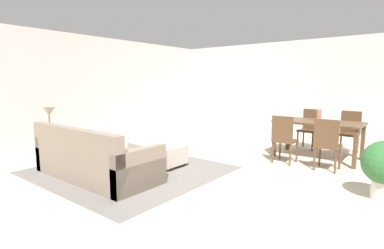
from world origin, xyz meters
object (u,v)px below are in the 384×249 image
dining_chair_far_left (310,126)px  dining_chair_near_right (327,142)px  ottoman_table (157,153)px  dining_chair_far_right (349,130)px  vase_centerpiece (319,116)px  dining_table (318,126)px  side_table (51,140)px  couch (94,160)px  dining_chair_near_left (284,137)px  table_lamp (49,112)px

dining_chair_far_left → dining_chair_near_right: bearing=-64.4°
ottoman_table → dining_chair_far_right: dining_chair_far_right is taller
vase_centerpiece → dining_table: bearing=96.1°
side_table → dining_chair_far_left: size_ratio=0.62×
dining_chair_far_right → side_table: bearing=-134.5°
couch → ottoman_table: size_ratio=2.15×
dining_table → vase_centerpiece: vase_centerpiece is taller
ottoman_table → dining_chair_near_right: (2.61, 1.52, 0.29)m
side_table → dining_table: bearing=42.3°
vase_centerpiece → dining_chair_near_left: bearing=-116.7°
dining_chair_far_right → dining_chair_near_left: bearing=-115.9°
dining_table → side_table: bearing=-137.7°
dining_chair_far_left → dining_table: bearing=-63.5°
dining_table → dining_chair_far_right: bearing=63.6°
ottoman_table → dining_chair_near_left: bearing=40.0°
dining_table → dining_chair_near_left: dining_chair_near_left is taller
table_lamp → vase_centerpiece: table_lamp is taller
couch → dining_table: couch is taller
side_table → vase_centerpiece: (3.91, 3.51, 0.43)m
table_lamp → dining_table: bearing=42.3°
ottoman_table → dining_chair_far_right: size_ratio=1.14×
table_lamp → dining_chair_far_right: bearing=45.5°
dining_chair_near_left → couch: bearing=-127.4°
couch → vase_centerpiece: size_ratio=9.58×
dining_chair_far_right → vase_centerpiece: vase_centerpiece is taller
dining_chair_far_left → couch: bearing=-115.4°
ottoman_table → vase_centerpiece: bearing=46.2°
side_table → dining_chair_far_left: (3.50, 4.36, 0.07)m
dining_chair_near_left → vase_centerpiece: size_ratio=3.91×
ottoman_table → dining_chair_far_left: size_ratio=1.14×
dining_table → table_lamp: bearing=-137.7°
ottoman_table → dining_table: dining_table is taller
table_lamp → dining_chair_near_right: bearing=32.2°
dining_chair_near_left → dining_chair_far_right: bearing=64.1°
couch → vase_centerpiece: vase_centerpiece is taller
dining_chair_far_right → ottoman_table: bearing=-129.5°
couch → vase_centerpiece: bearing=54.8°
dining_table → dining_chair_far_right: size_ratio=1.77×
dining_table → dining_chair_near_right: 0.94m
ottoman_table → table_lamp: 2.19m
dining_chair_far_right → dining_table: bearing=-116.4°
dining_chair_far_left → dining_chair_near_left: bearing=-89.5°
table_lamp → dining_chair_far_left: table_lamp is taller
side_table → vase_centerpiece: vase_centerpiece is taller
side_table → couch: bearing=-0.5°
dining_chair_far_right → dining_chair_far_left: bearing=-177.6°
table_lamp → dining_table: 5.29m
ottoman_table → table_lamp: size_ratio=2.00×
dining_chair_near_right → side_table: bearing=-147.8°
dining_chair_near_right → dining_chair_far_right: same height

